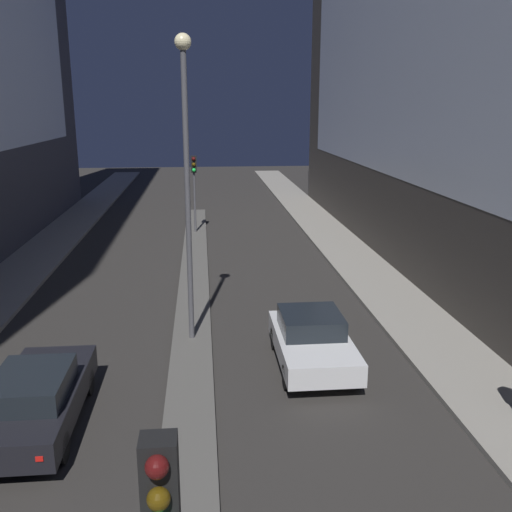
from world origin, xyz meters
The scene contains 5 objects.
median_strip centered at (0.00, 19.11, 0.07)m, with size 1.18×36.22×0.13m.
traffic_light_mid centered at (0.00, 30.27, 3.22)m, with size 0.32×0.42×4.20m.
street_lamp centered at (0.00, 15.26, 5.64)m, with size 0.46×0.46×8.72m.
car_left_lane centered at (-3.33, 10.72, 0.74)m, with size 1.79×4.54×1.45m.
car_right_lane centered at (3.33, 13.33, 0.73)m, with size 1.95×4.03×1.44m.
Camera 1 is at (0.42, -1.01, 6.99)m, focal length 40.00 mm.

